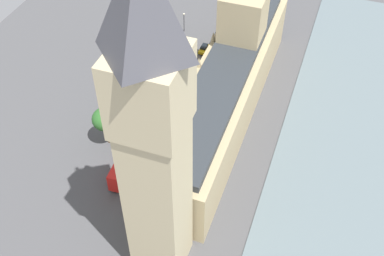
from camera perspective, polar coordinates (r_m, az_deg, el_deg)
ground_plane at (r=115.30m, az=2.78°, el=1.77°), size 144.98×144.98×0.00m
river_thames at (r=113.88m, az=20.76°, el=-2.58°), size 41.27×130.49×0.25m
parliament_building at (r=110.93m, az=4.21°, el=5.20°), size 13.62×69.55×25.71m
clock_tower at (r=66.02m, az=-4.63°, el=-1.39°), size 9.61×9.61×60.81m
car_yellow_cab_corner at (r=133.93m, az=1.44°, el=9.47°), size 2.00×4.43×1.74m
double_decker_bus_opposite_hall at (r=123.17m, az=-2.03°, el=6.78°), size 2.66×10.50×4.75m
car_dark_green_far_end at (r=116.48m, az=-2.27°, el=2.93°), size 1.85×4.48×1.74m
car_white_near_tower at (r=110.42m, az=-5.90°, el=-0.27°), size 2.10×4.74×1.74m
double_decker_bus_midblock at (r=101.30m, az=-8.23°, el=-4.57°), size 3.07×10.61×4.75m
pedestrian_by_river_gate at (r=97.99m, az=-7.02°, el=-8.59°), size 0.64×0.56×1.60m
pedestrian_under_trees at (r=98.18m, az=-7.59°, el=-8.50°), size 0.67×0.68×1.65m
plane_tree_kerbside at (r=105.07m, az=-10.32°, el=1.04°), size 5.81×5.81×9.73m
plane_tree_trailing at (r=117.87m, az=-5.81°, el=6.76°), size 5.10×5.10×8.51m
plane_tree_leading at (r=124.38m, az=-3.56°, el=9.76°), size 5.16×5.16×9.42m
plane_tree_slot_10 at (r=126.31m, az=-3.44°, el=10.17°), size 5.63×5.63×9.19m
street_lamp_slot_11 at (r=140.16m, az=-0.97°, el=12.93°), size 0.56×0.56×6.00m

